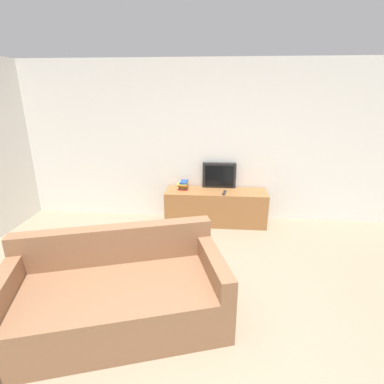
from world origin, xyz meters
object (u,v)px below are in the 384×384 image
(tv_stand, at_px, (216,207))
(television, at_px, (219,175))
(book_stack, at_px, (183,185))
(remote_on_stand, at_px, (224,193))
(couch, at_px, (117,296))

(tv_stand, bearing_deg, television, 77.35)
(book_stack, distance_m, remote_on_stand, 0.70)
(tv_stand, relative_size, book_stack, 7.00)
(television, relative_size, book_stack, 2.35)
(couch, distance_m, remote_on_stand, 2.48)
(television, bearing_deg, book_stack, -166.55)
(television, distance_m, remote_on_stand, 0.38)
(remote_on_stand, bearing_deg, tv_stand, 139.23)
(book_stack, bearing_deg, tv_stand, -6.04)
(book_stack, relative_size, remote_on_stand, 1.23)
(couch, height_order, book_stack, couch)
(book_stack, height_order, remote_on_stand, book_stack)
(tv_stand, distance_m, remote_on_stand, 0.34)
(remote_on_stand, bearing_deg, book_stack, 165.79)
(tv_stand, relative_size, remote_on_stand, 8.61)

